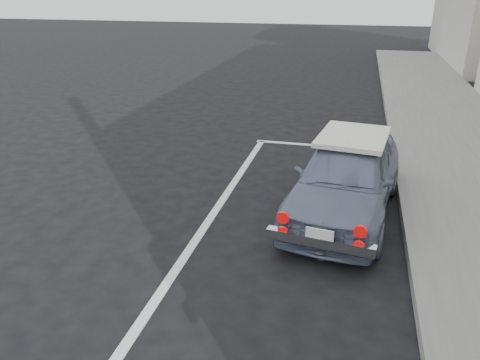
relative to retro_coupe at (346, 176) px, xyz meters
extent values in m
cube|color=silver|center=(-0.48, 3.08, -0.58)|extent=(3.00, 0.12, 0.01)
cube|color=silver|center=(-1.88, -0.42, -0.58)|extent=(0.12, 7.00, 0.01)
imported|color=slate|center=(0.00, 0.00, -0.01)|extent=(1.82, 3.54, 1.15)
cube|color=silver|center=(0.05, 0.34, 0.50)|extent=(1.12, 1.41, 0.07)
cube|color=silver|center=(-0.23, -1.62, -0.20)|extent=(1.30, 0.30, 0.12)
cube|color=white|center=(-0.23, -1.67, -0.10)|extent=(0.33, 0.07, 0.17)
cylinder|color=red|center=(-0.68, -1.59, 0.04)|extent=(0.15, 0.06, 0.15)
cylinder|color=red|center=(0.21, -1.72, 0.04)|extent=(0.15, 0.06, 0.15)
cylinder|color=red|center=(-0.68, -1.59, -0.14)|extent=(0.12, 0.06, 0.12)
cylinder|color=red|center=(0.21, -1.72, -0.14)|extent=(0.12, 0.06, 0.12)
ellipsoid|color=#736958|center=(-0.19, -1.36, -0.47)|extent=(0.30, 0.40, 0.22)
sphere|color=#736958|center=(-0.22, -1.52, -0.39)|extent=(0.14, 0.14, 0.14)
cone|color=#736958|center=(-0.26, -1.51, -0.33)|extent=(0.05, 0.05, 0.05)
cone|color=#736958|center=(-0.19, -1.52, -0.33)|extent=(0.05, 0.05, 0.05)
cylinder|color=#736958|center=(-0.10, -1.20, -0.54)|extent=(0.07, 0.23, 0.03)
camera|label=1|loc=(0.02, -6.49, 2.57)|focal=35.00mm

